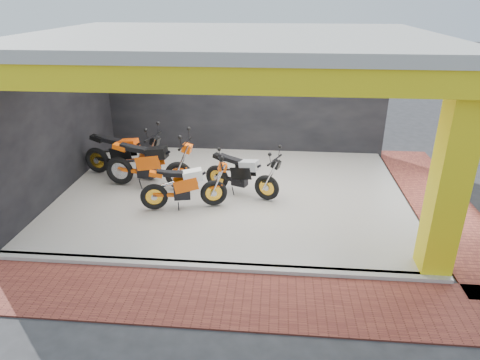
# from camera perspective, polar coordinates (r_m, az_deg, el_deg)

# --- Properties ---
(ground) EXTENTS (80.00, 80.00, 0.00)m
(ground) POSITION_cam_1_polar(r_m,az_deg,el_deg) (8.51, -2.40, -7.84)
(ground) COLOR #2D2D30
(ground) RESTS_ON ground
(showroom_floor) EXTENTS (8.00, 6.00, 0.10)m
(showroom_floor) POSITION_cam_1_polar(r_m,az_deg,el_deg) (10.23, -0.97, -1.79)
(showroom_floor) COLOR beige
(showroom_floor) RESTS_ON ground
(showroom_ceiling) EXTENTS (8.40, 6.40, 0.20)m
(showroom_ceiling) POSITION_cam_1_polar(r_m,az_deg,el_deg) (9.29, -1.13, 18.42)
(showroom_ceiling) COLOR beige
(showroom_ceiling) RESTS_ON corner_column
(back_wall) EXTENTS (8.20, 0.20, 3.50)m
(back_wall) POSITION_cam_1_polar(r_m,az_deg,el_deg) (12.62, 0.47, 11.29)
(back_wall) COLOR black
(back_wall) RESTS_ON ground
(left_wall) EXTENTS (0.20, 6.20, 3.50)m
(left_wall) POSITION_cam_1_polar(r_m,az_deg,el_deg) (10.85, -23.31, 7.34)
(left_wall) COLOR black
(left_wall) RESTS_ON ground
(corner_column) EXTENTS (0.50, 0.50, 3.50)m
(corner_column) POSITION_cam_1_polar(r_m,az_deg,el_deg) (7.50, 26.23, 0.09)
(corner_column) COLOR yellow
(corner_column) RESTS_ON ground
(header_beam_front) EXTENTS (8.40, 0.30, 0.40)m
(header_beam_front) POSITION_cam_1_polar(r_m,az_deg,el_deg) (6.38, -4.08, 13.30)
(header_beam_front) COLOR yellow
(header_beam_front) RESTS_ON corner_column
(header_beam_right) EXTENTS (0.30, 6.40, 0.40)m
(header_beam_right) POSITION_cam_1_polar(r_m,az_deg,el_deg) (9.74, 23.89, 14.98)
(header_beam_right) COLOR yellow
(header_beam_right) RESTS_ON corner_column
(floor_kerb) EXTENTS (8.00, 0.20, 0.10)m
(floor_kerb) POSITION_cam_1_polar(r_m,az_deg,el_deg) (7.64, -3.40, -11.49)
(floor_kerb) COLOR beige
(floor_kerb) RESTS_ON ground
(paver_front) EXTENTS (9.00, 1.40, 0.03)m
(paver_front) POSITION_cam_1_polar(r_m,az_deg,el_deg) (7.04, -4.33, -15.34)
(paver_front) COLOR brown
(paver_front) RESTS_ON ground
(paver_right) EXTENTS (1.40, 7.00, 0.03)m
(paver_right) POSITION_cam_1_polar(r_m,az_deg,el_deg) (10.89, 25.07, -2.75)
(paver_right) COLOR brown
(paver_right) RESTS_ON ground
(moto_hero) EXTENTS (2.11, 1.19, 1.22)m
(moto_hero) POSITION_cam_1_polar(r_m,az_deg,el_deg) (9.29, -3.56, -0.12)
(moto_hero) COLOR #E25109
(moto_hero) RESTS_ON showroom_floor
(moto_row_a) EXTENTS (2.13, 1.44, 1.22)m
(moto_row_a) POSITION_cam_1_polar(r_m,az_deg,el_deg) (9.55, 3.63, 0.58)
(moto_row_a) COLOR black
(moto_row_a) RESTS_ON showroom_floor
(moto_row_b) EXTENTS (2.42, 1.12, 1.43)m
(moto_row_b) POSITION_cam_1_polar(r_m,az_deg,el_deg) (10.11, -8.25, 2.35)
(moto_row_b) COLOR #F9590A
(moto_row_b) RESTS_ON showroom_floor
(moto_row_c) EXTENTS (2.40, 1.27, 1.39)m
(moto_row_c) POSITION_cam_1_polar(r_m,az_deg,el_deg) (10.86, -12.23, 3.45)
(moto_row_c) COLOR black
(moto_row_c) RESTS_ON showroom_floor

